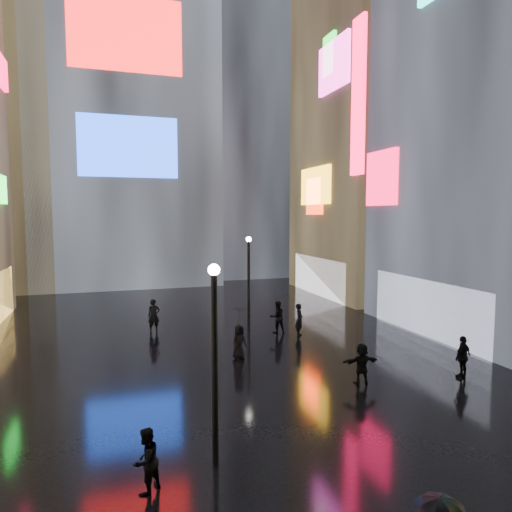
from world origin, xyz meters
name	(u,v)px	position (x,y,z in m)	size (l,w,h in m)	color
ground	(208,339)	(0.00, 20.00, 0.00)	(140.00, 140.00, 0.00)	black
building_right_mid	(512,53)	(15.98, 17.01, 14.99)	(10.28, 13.70, 30.00)	black
building_right_far	(376,120)	(15.98, 30.00, 13.98)	(10.28, 12.00, 28.00)	black
tower_main	(123,61)	(-3.00, 43.97, 21.01)	(16.00, 14.20, 42.00)	black
tower_flank_right	(238,117)	(9.00, 46.00, 17.00)	(12.00, 12.00, 34.00)	black
lamp_near	(215,353)	(-2.32, 8.22, 2.94)	(0.30, 0.30, 5.20)	black
lamp_far	(249,277)	(2.57, 21.26, 2.94)	(0.30, 0.30, 5.20)	black
pedestrian_1	(146,461)	(-4.10, 7.59, 0.76)	(0.74, 0.58, 1.52)	black
pedestrian_3	(463,357)	(8.36, 11.39, 0.83)	(0.98, 0.41, 1.67)	black
pedestrian_4	(239,342)	(0.62, 16.38, 0.76)	(0.75, 0.49, 1.53)	black
pedestrian_5	(362,364)	(4.23, 12.04, 0.78)	(1.44, 0.46, 1.56)	black
pedestrian_6	(154,316)	(-2.54, 22.25, 0.91)	(0.66, 0.43, 1.81)	black
pedestrian_7	(277,317)	(3.84, 20.09, 0.87)	(0.84, 0.66, 1.73)	black
umbrella_2	(239,316)	(0.62, 16.38, 1.94)	(0.89, 0.91, 0.82)	black
pedestrian_8	(299,320)	(4.71, 19.10, 0.86)	(0.63, 0.41, 1.72)	black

